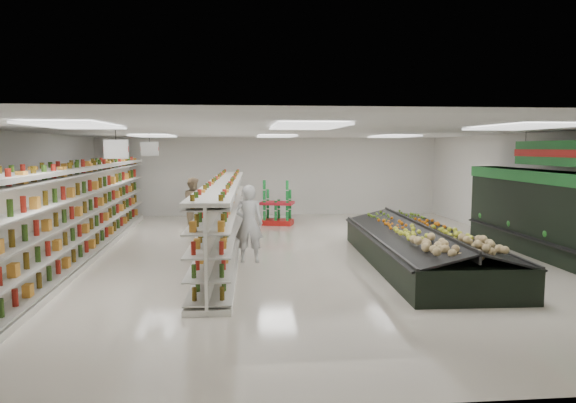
{
  "coord_description": "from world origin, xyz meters",
  "views": [
    {
      "loc": [
        -1.18,
        -13.16,
        2.78
      ],
      "look_at": [
        0.12,
        0.94,
        1.29
      ],
      "focal_mm": 32.0,
      "sensor_mm": 36.0,
      "label": 1
    }
  ],
  "objects": [
    {
      "name": "produce_wall_case",
      "position": [
        6.53,
        -1.5,
        1.24
      ],
      "size": [
        0.93,
        8.0,
        2.2
      ],
      "color": "black",
      "rests_on": "floor"
    },
    {
      "name": "wall_left",
      "position": [
        -7.0,
        0.0,
        1.6
      ],
      "size": [
        0.02,
        16.0,
        3.2
      ],
      "primitive_type": "cube",
      "color": "silver",
      "rests_on": "floor"
    },
    {
      "name": "floor",
      "position": [
        0.0,
        0.0,
        0.0
      ],
      "size": [
        16.0,
        16.0,
        0.0
      ],
      "primitive_type": "plane",
      "color": "beige",
      "rests_on": "ground"
    },
    {
      "name": "produce_island",
      "position": [
        3.05,
        -1.49,
        0.46
      ],
      "size": [
        2.64,
        6.78,
        1.0
      ],
      "rotation": [
        0.0,
        0.0,
        -0.03
      ],
      "color": "black",
      "rests_on": "floor"
    },
    {
      "name": "shopper_background",
      "position": [
        -2.8,
        4.57,
        0.89
      ],
      "size": [
        0.67,
        0.94,
        1.77
      ],
      "primitive_type": "imported",
      "rotation": [
        0.0,
        0.0,
        1.75
      ],
      "color": "tan",
      "rests_on": "floor"
    },
    {
      "name": "soda_endcap",
      "position": [
        0.12,
        5.25,
        0.72
      ],
      "size": [
        1.33,
        1.07,
        1.48
      ],
      "rotation": [
        0.0,
        0.0,
        -0.27
      ],
      "color": "red",
      "rests_on": "floor"
    },
    {
      "name": "gondola_center",
      "position": [
        -1.64,
        0.57,
        0.87
      ],
      "size": [
        1.07,
        10.92,
        1.89
      ],
      "rotation": [
        0.0,
        0.0,
        -0.02
      ],
      "color": "white",
      "rests_on": "floor"
    },
    {
      "name": "wall_front",
      "position": [
        0.0,
        -8.0,
        1.6
      ],
      "size": [
        14.0,
        0.02,
        3.2
      ],
      "primitive_type": "cube",
      "color": "silver",
      "rests_on": "floor"
    },
    {
      "name": "aisle_sign_near",
      "position": [
        -3.8,
        -2.0,
        2.75
      ],
      "size": [
        0.52,
        0.06,
        0.75
      ],
      "color": "white",
      "rests_on": "ceiling"
    },
    {
      "name": "shopper_main",
      "position": [
        -1.0,
        -0.81,
        0.95
      ],
      "size": [
        0.73,
        0.52,
        1.9
      ],
      "primitive_type": "imported",
      "rotation": [
        0.0,
        0.0,
        3.04
      ],
      "color": "white",
      "rests_on": "floor"
    },
    {
      "name": "hortifruti_banner",
      "position": [
        6.25,
        -1.5,
        2.65
      ],
      "size": [
        0.12,
        3.2,
        0.95
      ],
      "color": "#1D6E29",
      "rests_on": "ceiling"
    },
    {
      "name": "aisle_sign_far",
      "position": [
        -3.8,
        2.0,
        2.75
      ],
      "size": [
        0.52,
        0.06,
        0.75
      ],
      "color": "white",
      "rests_on": "ceiling"
    },
    {
      "name": "ceiling",
      "position": [
        0.0,
        0.0,
        3.2
      ],
      "size": [
        14.0,
        16.0,
        0.02
      ],
      "primitive_type": "cube",
      "color": "white",
      "rests_on": "wall_back"
    },
    {
      "name": "gondola_left",
      "position": [
        -5.3,
        0.47,
        1.07
      ],
      "size": [
        1.42,
        13.43,
        2.32
      ],
      "rotation": [
        0.0,
        0.0,
        0.03
      ],
      "color": "white",
      "rests_on": "floor"
    },
    {
      "name": "wall_right",
      "position": [
        7.0,
        0.0,
        1.6
      ],
      "size": [
        0.02,
        16.0,
        3.2
      ],
      "primitive_type": "cube",
      "color": "silver",
      "rests_on": "floor"
    },
    {
      "name": "wall_back",
      "position": [
        0.0,
        8.0,
        1.6
      ],
      "size": [
        14.0,
        0.02,
        3.2
      ],
      "primitive_type": "cube",
      "color": "silver",
      "rests_on": "floor"
    }
  ]
}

